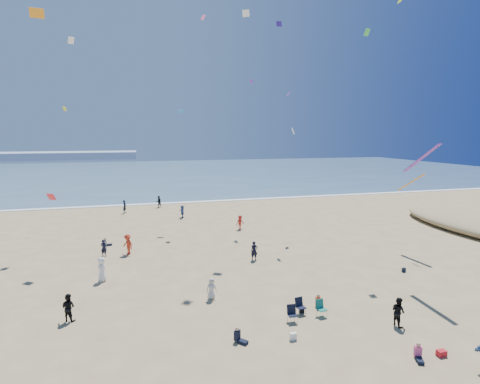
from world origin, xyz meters
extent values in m
plane|color=tan|center=(0.00, 0.00, 0.00)|extent=(220.00, 220.00, 0.00)
cube|color=#476B84|center=(0.00, 95.00, 0.03)|extent=(220.00, 100.00, 0.06)
cube|color=white|center=(0.00, 45.00, 0.04)|extent=(220.00, 1.20, 0.08)
cube|color=#7A8EA8|center=(-60.00, 170.00, 1.60)|extent=(110.00, 20.00, 3.20)
imported|color=#354E93|center=(1.10, 33.84, 0.84)|extent=(0.53, 1.56, 1.67)
imported|color=black|center=(-1.52, 42.04, 0.87)|extent=(1.03, 0.92, 1.75)
imported|color=red|center=(-5.53, 19.68, 0.94)|extent=(1.29, 1.39, 1.89)
imported|color=black|center=(-7.63, 19.67, 0.79)|extent=(0.68, 0.58, 1.57)
imported|color=black|center=(9.82, 1.98, 0.85)|extent=(0.73, 0.89, 1.70)
imported|color=white|center=(-7.25, 13.52, 0.93)|extent=(0.64, 0.94, 1.86)
imported|color=beige|center=(0.09, 8.30, 0.73)|extent=(0.77, 0.55, 1.46)
imported|color=black|center=(-6.38, 39.04, 0.92)|extent=(0.66, 0.78, 1.83)
imported|color=red|center=(6.90, 25.90, 0.82)|extent=(1.19, 0.90, 1.64)
imported|color=black|center=(5.23, 15.06, 0.84)|extent=(0.63, 0.43, 1.69)
imported|color=black|center=(-8.64, 7.60, 0.83)|extent=(1.01, 0.93, 1.67)
cube|color=white|center=(3.37, 2.12, 0.20)|extent=(0.35, 0.20, 0.40)
cube|color=black|center=(5.12, 4.91, 0.19)|extent=(0.30, 0.22, 0.38)
cube|color=red|center=(9.91, -1.20, 0.15)|extent=(0.45, 0.30, 0.30)
cube|color=black|center=(15.98, 9.13, 0.17)|extent=(0.28, 0.18, 0.34)
cube|color=purple|center=(9.21, 29.21, 17.28)|extent=(0.27, 0.83, 0.45)
cube|color=purple|center=(10.91, 21.65, 15.08)|extent=(0.44, 0.83, 0.39)
cube|color=pink|center=(4.43, 34.83, 25.73)|extent=(0.67, 0.66, 0.57)
cube|color=#2A80D2|center=(0.95, 31.24, 13.73)|extent=(0.71, 0.32, 0.40)
cube|color=white|center=(12.05, 22.95, 11.32)|extent=(0.41, 0.64, 0.69)
cube|color=yellow|center=(-12.62, 34.97, 14.04)|extent=(0.41, 0.53, 0.55)
cube|color=white|center=(-10.43, 28.11, 20.47)|extent=(0.68, 0.63, 0.61)
cube|color=orange|center=(-9.96, 11.65, 18.32)|extent=(0.85, 0.39, 0.54)
cube|color=green|center=(15.52, 15.21, 19.81)|extent=(0.50, 0.36, 0.55)
cube|color=#D5EC16|center=(24.17, 22.43, 25.49)|extent=(0.31, 0.87, 0.43)
cube|color=red|center=(-11.13, 17.33, 6.01)|extent=(0.78, 0.68, 0.56)
cube|color=#42208A|center=(10.86, 24.56, 22.68)|extent=(0.61, 0.39, 0.63)
cube|color=white|center=(6.89, 23.62, 23.16)|extent=(0.73, 0.55, 0.65)
cube|color=#6B29A5|center=(15.50, 7.55, 9.24)|extent=(0.35, 3.14, 2.21)
cube|color=orange|center=(20.34, 14.18, 6.52)|extent=(0.35, 2.64, 1.87)
camera|label=1|loc=(-4.32, -15.14, 10.93)|focal=28.00mm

